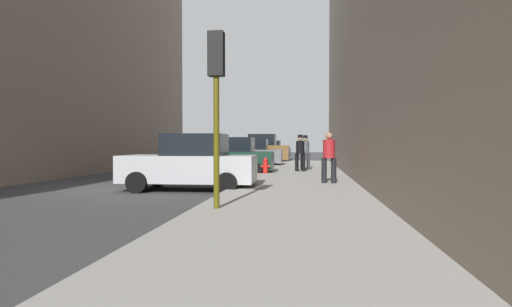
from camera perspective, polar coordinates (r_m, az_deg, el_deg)
The scene contains 12 objects.
ground_plane at distance 13.77m, azimuth -20.20°, elevation -4.85°, with size 120.00×120.00×0.00m, color #38383A.
sidewalk at distance 12.21m, azimuth 5.73°, elevation -5.20°, with size 4.00×40.00×0.15m, color gray.
parked_silver_sedan at distance 12.88m, azimuth -9.32°, elevation -1.41°, with size 4.26×2.16×1.79m.
parked_dark_green_sedan at distance 19.27m, azimuth -3.68°, elevation -0.49°, with size 4.23×2.11×1.79m.
parked_gray_coupe at distance 25.83m, azimuth -0.83°, elevation -0.01°, with size 4.23×2.11×1.79m.
parked_bronze_suv at distance 31.39m, azimuth 0.64°, elevation 0.56°, with size 4.63×2.12×2.25m.
parked_blue_sedan at distance 38.02m, azimuth 1.83°, elevation 0.43°, with size 4.23×2.11×1.79m.
fire_hydrant at distance 18.03m, azimuth 1.35°, elevation -1.73°, with size 0.42×0.22×0.70m.
traffic_light at distance 8.30m, azimuth -5.68°, elevation 10.29°, with size 0.32×0.32×3.60m.
pedestrian_with_beanie at distance 20.79m, azimuth 7.05°, elevation 0.43°, with size 0.50×0.41×1.78m.
pedestrian_with_fedora at distance 19.42m, azimuth 6.33°, elevation 0.37°, with size 0.52×0.44×1.78m.
pedestrian_in_red_jacket at distance 13.66m, azimuth 10.38°, elevation -0.19°, with size 0.51×0.41×1.71m.
Camera 1 is at (6.36, -12.12, 1.47)m, focal length 28.00 mm.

